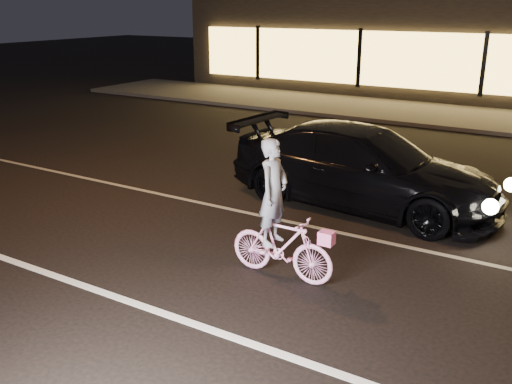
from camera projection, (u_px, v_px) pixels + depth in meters
The scene contains 7 objects.
ground at pixel (263, 276), 7.90m from camera, with size 90.00×90.00×0.00m, color black.
lane_stripe_near at pixel (198, 325), 6.68m from camera, with size 60.00×0.12×0.01m, color silver.
lane_stripe_far at pixel (324, 229), 9.52m from camera, with size 60.00×0.10×0.01m, color gray.
sidewalk at pixel (467, 118), 18.43m from camera, with size 30.00×4.00×0.12m, color #383533.
storefront at pixel (506, 41), 22.61m from camera, with size 25.40×8.42×4.20m.
cyclist at pixel (279, 230), 7.68m from camera, with size 1.54×0.53×1.94m.
sedan at pixel (363, 167), 10.44m from camera, with size 5.19×2.43×1.46m.
Camera 1 is at (3.61, -6.15, 3.60)m, focal length 40.00 mm.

